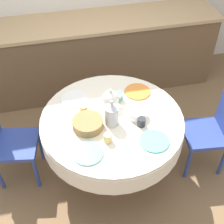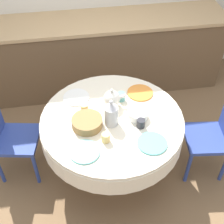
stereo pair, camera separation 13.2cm
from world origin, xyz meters
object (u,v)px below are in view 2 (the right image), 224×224
(chair_left, at_px, (217,131))
(chair_right, at_px, (6,133))
(coffee_carafe, at_px, (111,114))
(teapot, at_px, (112,99))

(chair_left, distance_m, chair_right, 1.98)
(coffee_carafe, distance_m, teapot, 0.23)
(chair_left, height_order, coffee_carafe, coffee_carafe)
(teapot, bearing_deg, chair_left, -16.56)
(chair_left, xyz_separation_m, chair_right, (-1.96, 0.30, 0.00))
(chair_right, distance_m, coffee_carafe, 1.04)
(teapot, bearing_deg, chair_right, 179.36)
(chair_left, relative_size, coffee_carafe, 3.68)
(chair_left, bearing_deg, teapot, 80.24)
(chair_left, bearing_deg, chair_right, 88.21)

